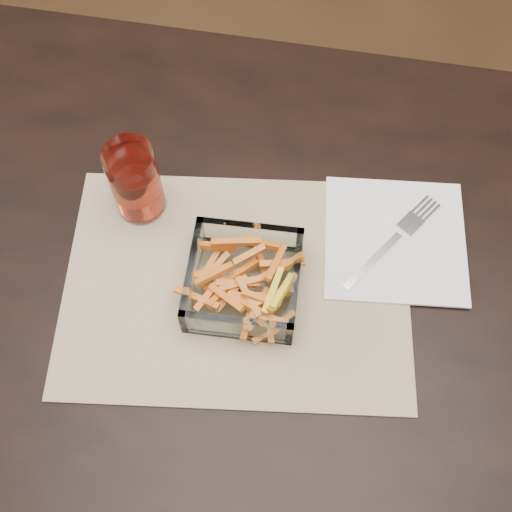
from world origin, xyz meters
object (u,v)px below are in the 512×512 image
Objects in this scene: dining_table at (325,332)px; glass_bowl at (244,282)px; tumbler at (136,183)px; fork at (394,239)px.

dining_table is 10.94× the size of glass_bowl.
dining_table is 0.16m from glass_bowl.
glass_bowl is 1.24× the size of tumbler.
dining_table is 0.16m from fork.
dining_table is 0.33m from tumbler.
glass_bowl is 0.20m from tumbler.
glass_bowl is (-0.12, 0.01, 0.11)m from dining_table.
tumbler is at bearing 148.22° from glass_bowl.
fork is at bearing 0.55° from tumbler.
tumbler is (-0.28, 0.11, 0.15)m from dining_table.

